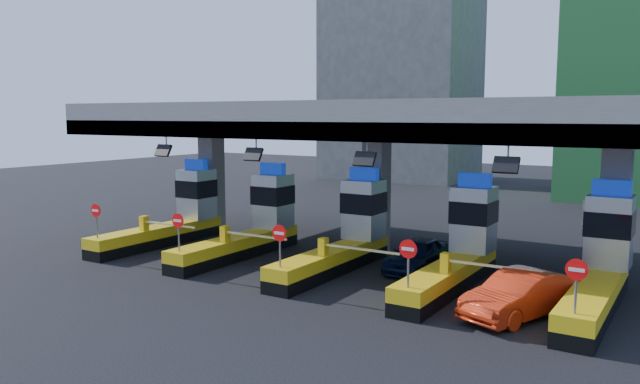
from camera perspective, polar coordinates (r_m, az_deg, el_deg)
The scene contains 10 objects.
ground at distance 26.68m, azimuth 2.16°, elevation -6.94°, with size 120.00×120.00×0.00m, color black.
toll_canopy at distance 28.41m, azimuth 5.13°, elevation 6.39°, with size 28.00×12.09×7.00m.
toll_lane_far_left at distance 32.64m, azimuth -12.99°, elevation -2.03°, with size 4.43×8.00×4.16m.
toll_lane_left at distance 29.36m, azimuth -6.05°, elevation -2.89°, with size 4.43×8.00×4.16m.
toll_lane_center at distance 26.61m, azimuth 2.48°, elevation -3.90°, with size 4.43×8.00×4.16m.
toll_lane_right at distance 24.59m, azimuth 12.71°, elevation -4.98°, with size 4.43×8.00×4.16m.
toll_lane_far_right at distance 23.47m, azimuth 24.36°, elevation -6.02°, with size 4.43×8.00×4.16m.
bg_building_concrete at distance 64.39m, azimuth 7.43°, elevation 9.28°, with size 14.00×10.00×18.00m, color #4C4C49.
van at distance 26.29m, azimuth 8.84°, elevation -5.68°, with size 1.63×4.06×1.38m, color black.
red_car at distance 21.17m, azimuth 17.84°, elevation -8.95°, with size 1.56×4.48×1.48m, color red.
Camera 1 is at (12.86, -22.46, 6.46)m, focal length 35.00 mm.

